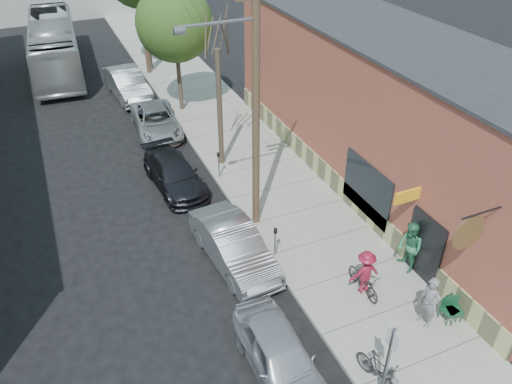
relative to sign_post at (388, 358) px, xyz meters
name	(u,v)px	position (x,y,z in m)	size (l,w,h in m)	color
ground	(238,313)	(-2.35, 4.50, -1.83)	(120.00, 120.00, 0.00)	black
sidewalk	(235,140)	(1.90, 15.50, -1.76)	(4.50, 58.00, 0.15)	#99998D
cafe_building	(388,113)	(6.64, 9.49, 1.47)	(6.60, 20.20, 6.61)	#974938
sign_post	(388,358)	(0.00, 0.00, 0.00)	(0.07, 0.45, 2.80)	slate
parking_meter_near	(275,238)	(-0.10, 6.41, -0.85)	(0.14, 0.14, 1.24)	slate
parking_meter_far	(219,161)	(-0.10, 12.35, -0.85)	(0.14, 0.14, 1.24)	slate
utility_pole_near	(254,100)	(0.04, 8.62, 3.58)	(3.57, 0.28, 10.00)	#503A28
tree_bare	(220,109)	(0.45, 13.50, 1.08)	(0.24, 0.24, 5.53)	#44392C
tree_leafy_mid	(174,23)	(0.45, 20.19, 3.19)	(4.09, 4.09, 6.93)	#44392C
patio_chair_a	(454,310)	(3.73, 1.38, -1.24)	(0.50, 0.50, 0.88)	#124126
patio_chair_b	(449,310)	(3.58, 1.44, -1.24)	(0.50, 0.50, 0.88)	#124126
patron_grey	(429,303)	(2.80, 1.62, -0.75)	(0.68, 0.45, 1.87)	slate
patron_green	(410,247)	(3.85, 3.90, -0.70)	(0.96, 0.75, 1.97)	#317C53
cyclist	(365,272)	(1.85, 3.61, -0.85)	(1.07, 0.62, 1.66)	maroon
cyclist_bike	(364,281)	(1.85, 3.61, -1.24)	(0.59, 1.70, 0.89)	black
parked_bike_a	(380,371)	(0.23, 0.41, -1.17)	(0.49, 1.72, 1.03)	black
car_0	(280,357)	(-2.09, 1.90, -1.12)	(1.69, 4.20, 1.43)	#BABBC2
car_1	(234,246)	(-1.55, 6.84, -1.06)	(1.63, 4.68, 1.54)	#93959A
car_2	(174,174)	(-2.12, 12.59, -1.17)	(1.85, 4.55, 1.32)	black
car_3	(156,121)	(-1.55, 18.10, -1.17)	(2.21, 4.79, 1.33)	#A5AAAD
car_4	(127,84)	(-1.96, 23.52, -1.00)	(1.76, 5.06, 1.67)	gray
bus	(54,46)	(-5.42, 30.08, -0.12)	(2.87, 12.28, 3.42)	silver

